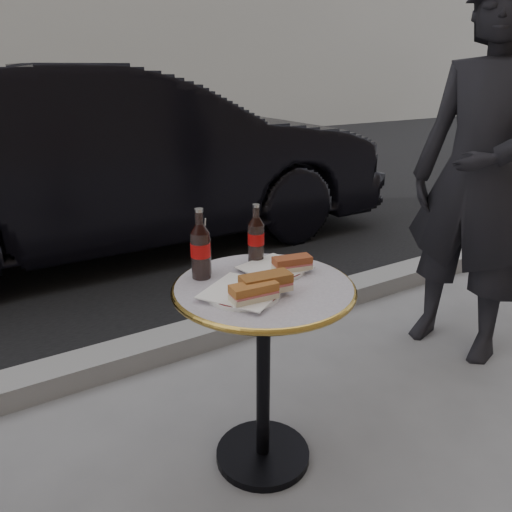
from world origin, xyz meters
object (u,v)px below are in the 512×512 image
bistro_table (263,377)px  cola_bottle_left (200,244)px  plate_left (243,293)px  cola_glass (202,256)px  cola_bottle_right (256,234)px  pedestrian (480,179)px  parked_car (120,160)px  plate_right (274,270)px

bistro_table → cola_bottle_left: 0.54m
plate_left → cola_glass: size_ratio=1.82×
cola_bottle_right → pedestrian: pedestrian is taller
cola_glass → parked_car: parked_car is taller
cola_bottle_left → parked_car: parked_car is taller
cola_bottle_left → cola_glass: (0.02, 0.03, -0.06)m
bistro_table → plate_left: 0.39m
cola_bottle_left → cola_glass: 0.07m
plate_left → pedestrian: (1.44, 0.20, 0.17)m
cola_bottle_left → pedestrian: bearing=-0.1°
bistro_table → cola_glass: (-0.13, 0.20, 0.43)m
bistro_table → parked_car: bearing=82.5°
plate_left → parked_car: 2.77m
cola_glass → parked_car: 2.54m
plate_right → cola_glass: cola_glass is taller
plate_right → cola_glass: 0.26m
plate_left → cola_bottle_left: cola_bottle_left is taller
plate_left → cola_bottle_left: (-0.05, 0.20, 0.12)m
cola_bottle_right → cola_glass: (-0.22, 0.01, -0.05)m
bistro_table → parked_car: size_ratio=0.17×
plate_left → parked_car: bearing=80.6°
pedestrian → cola_bottle_left: bearing=-104.7°
parked_car → plate_left: bearing=171.5°
bistro_table → pedestrian: bearing=7.1°
plate_left → plate_right: plate_left is taller
bistro_table → pedestrian: size_ratio=0.40×
plate_left → cola_bottle_left: 0.24m
parked_car → cola_glass: bearing=169.9°
cola_bottle_left → parked_car: size_ratio=0.06×
cola_bottle_left → cola_bottle_right: (0.24, 0.03, -0.01)m
bistro_table → plate_left: size_ratio=3.06×
bistro_table → cola_bottle_right: (0.09, 0.19, 0.48)m
cola_glass → plate_right: bearing=-27.2°
bistro_table → pedestrian: (1.34, 0.17, 0.55)m
plate_left → cola_bottle_right: size_ratio=1.07×
plate_right → cola_bottle_right: cola_bottle_right is taller
bistro_table → plate_left: bearing=-160.6°
pedestrian → plate_right: bearing=-100.7°
plate_left → pedestrian: 1.47m
cola_bottle_left → pedestrian: pedestrian is taller
cola_glass → cola_bottle_left: bearing=-123.0°
cola_glass → parked_car: bearing=79.0°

